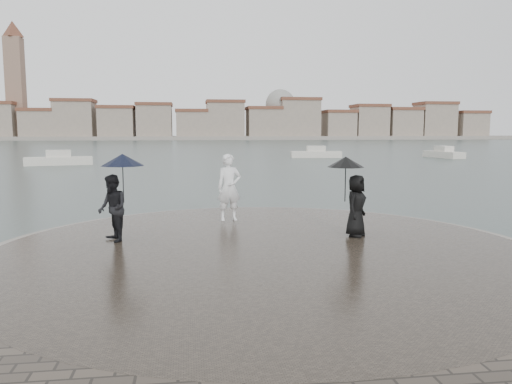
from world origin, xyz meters
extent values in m
plane|color=#2B3835|center=(0.00, 0.00, 0.00)|extent=(400.00, 400.00, 0.00)
cylinder|color=gray|center=(0.00, 3.50, 0.16)|extent=(12.50, 12.50, 0.32)
cylinder|color=#2D261E|center=(0.00, 3.50, 0.18)|extent=(11.90, 11.90, 0.36)
imported|color=white|center=(-0.47, 7.04, 1.32)|extent=(0.75, 0.55, 1.91)
imported|color=black|center=(-3.39, 4.65, 1.15)|extent=(0.86, 0.94, 1.57)
cylinder|color=black|center=(-3.14, 4.75, 1.71)|extent=(0.02, 0.02, 0.90)
cone|color=black|center=(-3.14, 4.75, 2.26)|extent=(1.01, 1.01, 0.28)
imported|color=black|center=(2.41, 4.44, 1.12)|extent=(0.83, 0.88, 1.51)
cylinder|color=black|center=(2.16, 4.54, 1.66)|extent=(0.02, 0.02, 0.90)
cone|color=black|center=(2.16, 4.54, 2.18)|extent=(0.90, 0.90, 0.26)
cube|color=gray|center=(0.00, 163.00, 0.60)|extent=(260.00, 20.00, 1.20)
cube|color=#A1907F|center=(-48.00, 160.00, 4.50)|extent=(10.00, 10.00, 9.00)
cube|color=brown|center=(-48.00, 160.00, 9.50)|extent=(10.60, 10.60, 1.00)
cube|color=#A1907F|center=(-37.00, 160.00, 6.00)|extent=(12.00, 10.00, 12.00)
cube|color=brown|center=(-37.00, 160.00, 12.50)|extent=(12.60, 10.60, 1.00)
cube|color=#A1907F|center=(-24.00, 160.00, 5.00)|extent=(11.00, 10.00, 10.00)
cube|color=brown|center=(-24.00, 160.00, 10.50)|extent=(11.60, 10.60, 1.00)
cube|color=#A1907F|center=(-12.00, 160.00, 5.50)|extent=(11.00, 10.00, 11.00)
cube|color=brown|center=(-12.00, 160.00, 11.50)|extent=(11.60, 10.60, 1.00)
cube|color=#A1907F|center=(0.00, 160.00, 4.50)|extent=(10.00, 10.00, 9.00)
cube|color=brown|center=(0.00, 160.00, 9.50)|extent=(10.60, 10.60, 1.00)
cube|color=#A1907F|center=(11.00, 160.00, 6.00)|extent=(12.00, 10.00, 12.00)
cube|color=brown|center=(11.00, 160.00, 12.50)|extent=(12.60, 10.60, 1.00)
cube|color=#A1907F|center=(24.00, 160.00, 5.00)|extent=(11.00, 10.00, 10.00)
cube|color=brown|center=(24.00, 160.00, 10.50)|extent=(11.60, 10.60, 1.00)
cube|color=#A1907F|center=(36.00, 160.00, 6.50)|extent=(13.00, 10.00, 13.00)
cube|color=brown|center=(36.00, 160.00, 13.50)|extent=(13.60, 10.60, 1.00)
cube|color=#A1907F|center=(50.00, 160.00, 4.50)|extent=(10.00, 10.00, 9.00)
cube|color=brown|center=(50.00, 160.00, 9.50)|extent=(10.60, 10.60, 1.00)
cube|color=#A1907F|center=(61.00, 160.00, 5.50)|extent=(11.00, 10.00, 11.00)
cube|color=brown|center=(61.00, 160.00, 11.50)|extent=(11.60, 10.60, 1.00)
cube|color=#A1907F|center=(73.00, 160.00, 5.00)|extent=(11.00, 10.00, 10.00)
cube|color=brown|center=(73.00, 160.00, 10.50)|extent=(11.60, 10.60, 1.00)
cube|color=#A1907F|center=(85.00, 160.00, 6.00)|extent=(12.00, 10.00, 12.00)
cube|color=brown|center=(85.00, 160.00, 12.50)|extent=(12.60, 10.60, 1.00)
cube|color=#A1907F|center=(98.00, 160.00, 4.50)|extent=(10.00, 10.00, 9.00)
cube|color=brown|center=(98.00, 160.00, 9.50)|extent=(10.60, 10.60, 1.00)
cube|color=#846654|center=(-55.00, 162.00, 16.00)|extent=(5.00, 5.00, 32.00)
cone|color=brown|center=(-55.00, 162.00, 34.50)|extent=(6.80, 6.80, 5.00)
sphere|color=gray|center=(30.00, 162.00, 12.00)|extent=(10.00, 10.00, 10.00)
cube|color=beige|center=(-12.65, 37.81, 0.25)|extent=(5.72, 2.85, 0.90)
cube|color=beige|center=(-12.65, 37.81, 0.85)|extent=(2.23, 1.64, 0.90)
cube|color=beige|center=(12.44, 46.56, 0.25)|extent=(5.65, 2.26, 0.90)
cube|color=beige|center=(12.44, 46.56, 0.85)|extent=(2.13, 1.43, 0.90)
cube|color=beige|center=(26.31, 44.47, 0.25)|extent=(2.28, 5.66, 0.90)
cube|color=beige|center=(26.31, 44.47, 0.85)|extent=(1.44, 2.14, 0.90)
camera|label=1|loc=(-1.64, -7.12, 2.93)|focal=35.00mm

